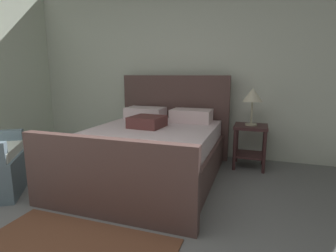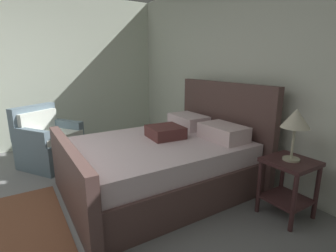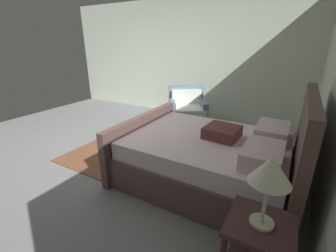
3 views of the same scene
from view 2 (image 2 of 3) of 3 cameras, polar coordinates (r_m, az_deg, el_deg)
name	(u,v)px [view 2 (image 2 of 3)]	position (r m, az deg, el deg)	size (l,w,h in m)	color
wall_back	(245,75)	(3.64, 16.80, 10.73)	(5.44, 0.12, 2.71)	silver
bed	(163,161)	(3.16, -1.03, -7.75)	(1.70, 2.14, 1.27)	brown
nightstand_right	(289,179)	(2.86, 25.27, -10.55)	(0.44, 0.44, 0.60)	#3F2425
table_lamp_right	(296,120)	(2.68, 26.59, 1.16)	(0.26, 0.26, 0.51)	#B7B293
armchair	(49,143)	(4.25, -25.06, -3.44)	(1.01, 1.00, 0.90)	slate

